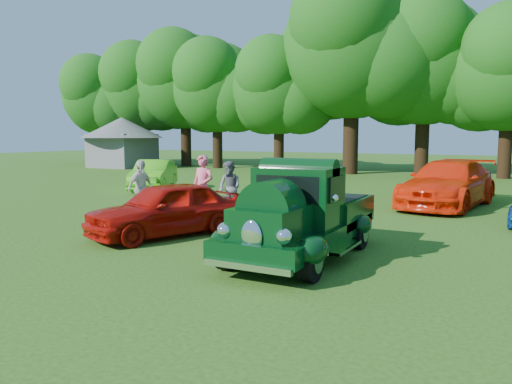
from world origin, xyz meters
The scene contains 11 objects.
ground centered at (0.00, 0.00, 0.00)m, with size 120.00×120.00×0.00m, color #224F12.
hero_pickup centered at (1.90, 0.59, 0.81)m, with size 2.22×4.77×1.86m.
red_convertible centered at (-1.95, 1.00, 0.68)m, with size 1.60×3.99×1.36m, color #A80E07.
back_car_lime centered at (-9.07, 9.14, 0.69)m, with size 1.46×4.19×1.38m, color #3FA716.
back_car_black centered at (-1.98, 8.28, 0.64)m, with size 2.12×4.60×1.28m, color black.
back_car_orange centered at (3.55, 9.72, 0.81)m, with size 2.27×5.58×1.62m, color red.
spectator_pink centered at (-2.52, 3.47, 0.96)m, with size 0.70×0.46×1.92m, color #E9607A.
spectator_grey centered at (-2.33, 4.71, 0.84)m, with size 0.82×0.64×1.68m, color slate.
spectator_white centered at (-4.48, 2.98, 0.87)m, with size 1.02×0.43×1.74m, color beige.
gazebo centered at (-22.00, 21.00, 2.40)m, with size 6.40×6.40×3.90m.
tree_line centered at (3.48, 23.91, 7.12)m, with size 61.34×11.06×12.48m.
Camera 1 is at (5.80, -8.75, 2.49)m, focal length 35.00 mm.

